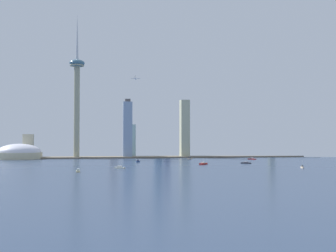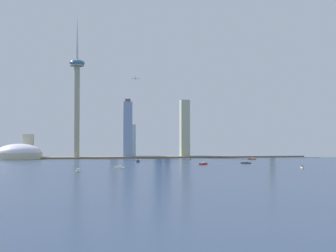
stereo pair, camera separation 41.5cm
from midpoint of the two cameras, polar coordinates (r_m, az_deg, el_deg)
ground_plane at (r=499.22m, az=7.76°, el=-6.55°), size 6000.00×6000.00×0.00m
waterfront_pier at (r=974.23m, az=-0.85°, el=-4.08°), size 739.93×53.64×3.19m
observation_tower at (r=966.24m, az=-11.90°, el=4.82°), size 33.14×33.14×315.36m
stadium_dome at (r=960.80m, az=-18.98°, el=-3.42°), size 93.69×93.69×35.98m
skyscraper_0 at (r=1097.93m, az=13.41°, el=-1.38°), size 13.87×13.14×99.62m
skyscraper_1 at (r=1030.18m, az=-0.14°, el=-1.36°), size 14.00×15.05×103.45m
skyscraper_2 at (r=965.56m, az=-5.35°, el=-0.43°), size 19.95×18.85×130.79m
skyscraper_3 at (r=1062.20m, az=-1.31°, el=0.81°), size 18.00×20.45×187.77m
skyscraper_4 at (r=1008.48m, az=-17.91°, el=-2.52°), size 21.85×18.96×52.47m
skyscraper_5 at (r=1038.85m, az=-7.16°, el=-1.18°), size 18.01×26.32×109.48m
skyscraper_6 at (r=981.01m, az=2.19°, el=-0.36°), size 19.67×24.05×129.90m
skyscraper_7 at (r=1010.31m, az=-4.88°, el=-1.84°), size 19.32×25.74×84.75m
boat_0 at (r=567.23m, az=-11.76°, el=-5.79°), size 5.15×16.00×7.53m
boat_1 at (r=790.08m, az=-3.99°, el=-4.64°), size 7.81×4.27×4.39m
boat_2 at (r=717.92m, az=4.65°, el=-4.95°), size 16.14×15.69×10.54m
boat_3 at (r=757.19m, az=10.20°, el=-4.78°), size 15.73×15.19×10.30m
boat_4 at (r=906.27m, az=2.85°, el=-4.27°), size 14.10×14.74×7.42m
boat_5 at (r=620.14m, az=-6.39°, el=-5.46°), size 15.99×12.89×4.14m
boat_6 at (r=656.02m, az=17.21°, el=-5.18°), size 2.53×6.52×10.90m
boat_7 at (r=904.27m, az=10.95°, el=-4.25°), size 14.64×17.00×3.99m
airplane at (r=1003.78m, az=-4.29°, el=6.20°), size 22.23×24.23×7.39m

